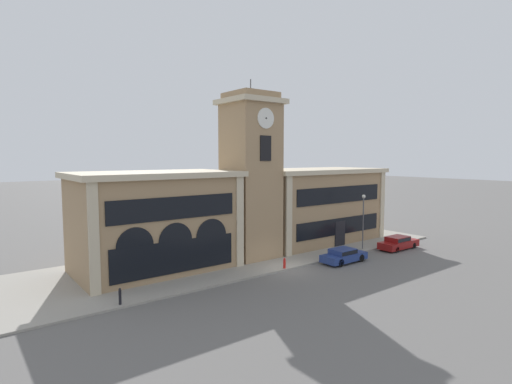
{
  "coord_description": "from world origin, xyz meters",
  "views": [
    {
      "loc": [
        -22.01,
        -24.13,
        9.44
      ],
      "look_at": [
        -1.03,
        3.12,
        6.39
      ],
      "focal_mm": 28.0,
      "sensor_mm": 36.0,
      "label": 1
    }
  ],
  "objects": [
    {
      "name": "ground_plane",
      "position": [
        0.0,
        0.0,
        0.0
      ],
      "size": [
        300.0,
        300.0,
        0.0
      ],
      "primitive_type": "plane",
      "color": "#605E5B"
    },
    {
      "name": "sidewalk_kerb",
      "position": [
        0.0,
        6.19,
        0.07
      ],
      "size": [
        43.15,
        12.39,
        0.15
      ],
      "color": "gray",
      "rests_on": "ground_plane"
    },
    {
      "name": "clock_tower",
      "position": [
        0.0,
        5.26,
        7.64
      ],
      "size": [
        4.98,
        4.98,
        16.41
      ],
      "color": "#9E7F5B",
      "rests_on": "ground_plane"
    },
    {
      "name": "town_hall_left_wing",
      "position": [
        -8.72,
        6.72,
        4.14
      ],
      "size": [
        13.26,
        7.96,
        8.22
      ],
      "color": "#9E7F5B",
      "rests_on": "ground_plane"
    },
    {
      "name": "town_hall_right_wing",
      "position": [
        10.01,
        6.73,
        4.08
      ],
      "size": [
        15.84,
        7.96,
        8.11
      ],
      "color": "#9E7F5B",
      "rests_on": "ground_plane"
    },
    {
      "name": "parked_car_near",
      "position": [
        5.51,
        -1.2,
        0.67
      ],
      "size": [
        4.45,
        1.85,
        1.27
      ],
      "rotation": [
        0.0,
        0.0,
        -0.01
      ],
      "color": "navy",
      "rests_on": "ground_plane"
    },
    {
      "name": "parked_car_mid",
      "position": [
        14.01,
        -1.2,
        0.7
      ],
      "size": [
        4.82,
        1.79,
        1.34
      ],
      "rotation": [
        0.0,
        0.0,
        -0.01
      ],
      "color": "maroon",
      "rests_on": "ground_plane"
    },
    {
      "name": "street_lamp",
      "position": [
        10.78,
        0.77,
        3.78
      ],
      "size": [
        0.36,
        0.36,
        5.5
      ],
      "color": "#4C4C51",
      "rests_on": "sidewalk_kerb"
    },
    {
      "name": "bollard",
      "position": [
        -13.91,
        0.43,
        0.67
      ],
      "size": [
        0.18,
        0.18,
        1.06
      ],
      "color": "black",
      "rests_on": "sidewalk_kerb"
    },
    {
      "name": "fire_hydrant",
      "position": [
        -0.24,
        0.25,
        0.57
      ],
      "size": [
        0.22,
        0.22,
        0.87
      ],
      "color": "red",
      "rests_on": "sidewalk_kerb"
    }
  ]
}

